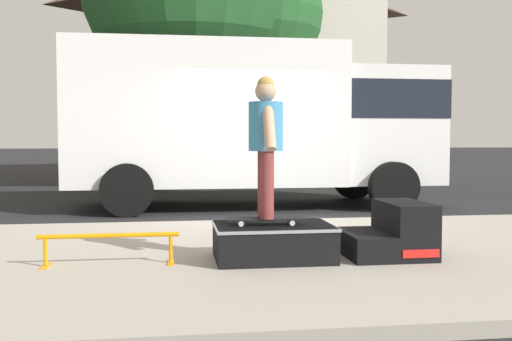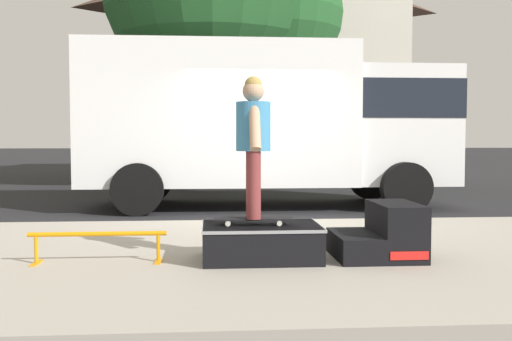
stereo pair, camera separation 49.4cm
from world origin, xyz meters
name	(u,v)px [view 2 (the right image)]	position (x,y,z in m)	size (l,w,h in m)	color
ground_plane	(266,223)	(0.00, 0.00, 0.00)	(140.00, 140.00, 0.00)	black
sidewalk_slab	(293,258)	(0.00, -3.00, 0.06)	(50.00, 5.00, 0.12)	#A8A093
skate_box	(261,241)	(-0.37, -3.35, 0.31)	(1.16, 0.82, 0.35)	black
kicker_ramp	(383,235)	(0.87, -3.35, 0.35)	(0.84, 0.84, 0.55)	black
grind_rail	(98,240)	(-1.95, -3.38, 0.34)	(1.32, 0.28, 0.30)	orange
skateboard	(253,219)	(-0.44, -3.36, 0.52)	(0.79, 0.23, 0.07)	black
skater_kid	(253,135)	(-0.44, -3.36, 1.35)	(0.34, 0.71, 1.38)	brown
box_truck	(269,118)	(0.26, 2.20, 1.70)	(6.91, 2.63, 3.05)	white
house_behind	(258,59)	(0.91, 12.62, 4.24)	(9.54, 8.22, 8.40)	beige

